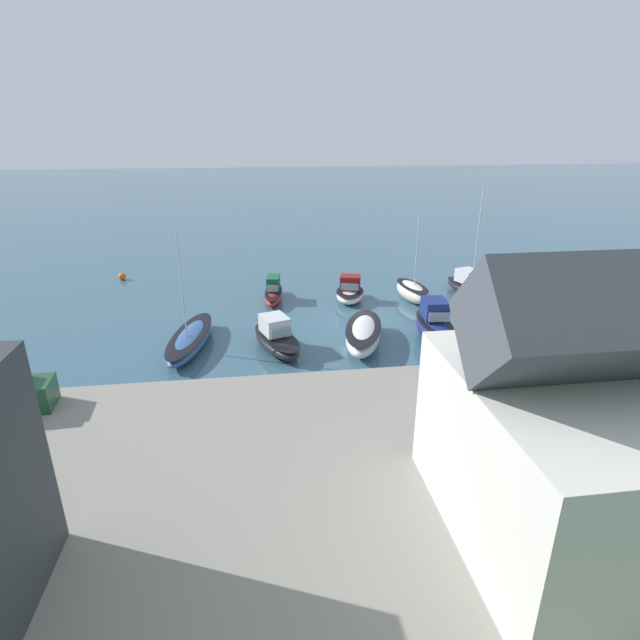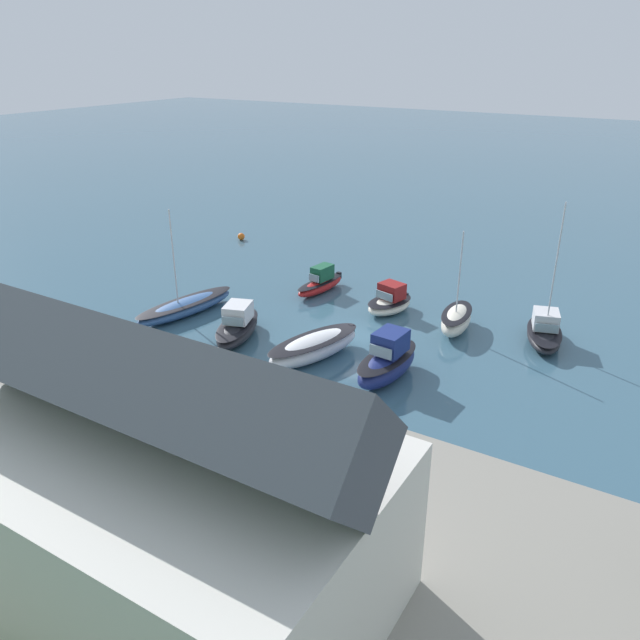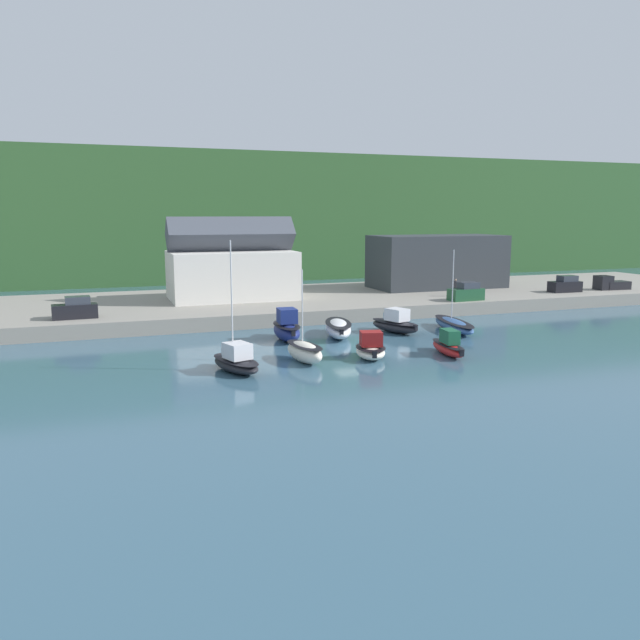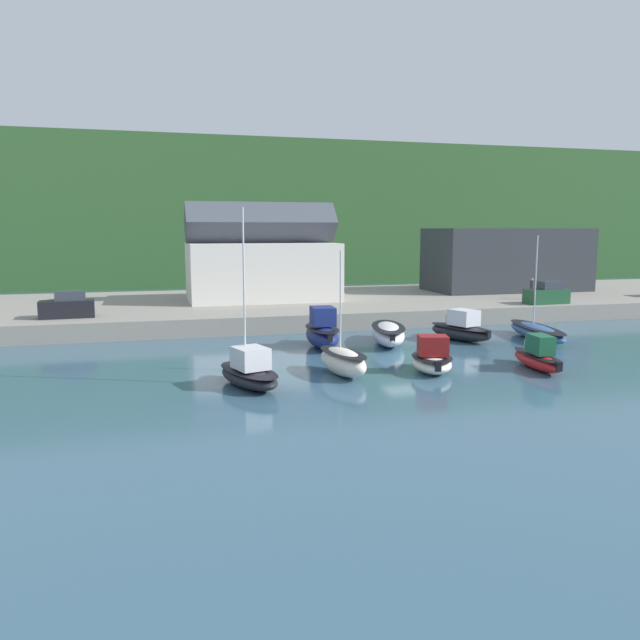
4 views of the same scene
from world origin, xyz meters
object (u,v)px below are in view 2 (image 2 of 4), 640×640
moored_boat_3 (186,307)px  moored_boat_6 (390,302)px  moored_boat_1 (314,347)px  moored_boat_5 (456,320)px  moored_boat_2 (238,326)px  mooring_buoy_0 (241,237)px  moored_boat_0 (388,362)px  moored_boat_7 (321,283)px  moored_boat_4 (544,332)px

moored_boat_3 → moored_boat_6: moored_boat_3 is taller
moored_boat_1 → moored_boat_5: moored_boat_5 is taller
moored_boat_3 → moored_boat_2: bearing=177.5°
mooring_buoy_0 → moored_boat_0: bearing=143.7°
moored_boat_1 → moored_boat_7: bearing=-44.6°
mooring_buoy_0 → moored_boat_5: bearing=159.4°
moored_boat_0 → moored_boat_1: 5.16m
moored_boat_5 → mooring_buoy_0: size_ratio=10.02×
moored_boat_2 → mooring_buoy_0: size_ratio=8.68×
moored_boat_3 → moored_boat_7: moored_boat_3 is taller
moored_boat_0 → moored_boat_4: (-6.90, -9.95, -0.32)m
moored_boat_0 → moored_boat_5: bearing=-93.4°
moored_boat_4 → moored_boat_5: 5.87m
moored_boat_0 → moored_boat_6: (4.28, -9.39, -0.32)m
moored_boat_1 → moored_boat_3: bearing=10.8°
moored_boat_4 → moored_boat_0: bearing=38.2°
moored_boat_1 → moored_boat_4: (-12.06, -9.99, -0.01)m
moored_boat_4 → moored_boat_7: size_ratio=1.73×
moored_boat_0 → moored_boat_1: bearing=4.5°
moored_boat_1 → moored_boat_2: moored_boat_2 is taller
moored_boat_0 → moored_boat_1: (5.16, 0.04, -0.31)m
moored_boat_2 → moored_boat_7: (-0.32, -10.48, -0.10)m
moored_boat_2 → moored_boat_5: 15.24m
moored_boat_4 → moored_boat_6: 11.19m
moored_boat_4 → mooring_buoy_0: size_ratio=13.32×
moored_boat_1 → moored_boat_6: 9.48m
moored_boat_3 → moored_boat_4: (-24.04, -8.82, 0.19)m
moored_boat_3 → moored_boat_0: bearing=-174.3°
moored_boat_6 → moored_boat_7: (6.65, -0.97, -0.04)m
moored_boat_2 → moored_boat_3: (5.90, -1.25, -0.25)m
moored_boat_0 → moored_boat_3: size_ratio=0.68×
moored_boat_4 → moored_boat_3: bearing=3.1°
moored_boat_4 → mooring_buoy_0: 33.72m
moored_boat_1 → moored_boat_7: moored_boat_7 is taller
moored_boat_3 → mooring_buoy_0: (8.49, -17.67, -0.26)m
moored_boat_1 → moored_boat_2: 6.09m
moored_boat_1 → mooring_buoy_0: 27.83m
moored_boat_0 → moored_boat_3: bearing=0.3°
moored_boat_0 → moored_boat_2: bearing=4.7°
moored_boat_6 → moored_boat_2: bearing=68.9°
moored_boat_2 → moored_boat_6: moored_boat_2 is taller
moored_boat_5 → mooring_buoy_0: bearing=-28.8°
moored_boat_2 → moored_boat_4: size_ratio=0.65×
moored_boat_6 → moored_boat_4: bearing=-162.1°
moored_boat_5 → moored_boat_7: 12.18m
moored_boat_2 → moored_boat_5: moored_boat_5 is taller
moored_boat_1 → moored_boat_3: moored_boat_3 is taller
moored_boat_6 → mooring_buoy_0: moored_boat_6 is taller
moored_boat_5 → moored_boat_1: bearing=46.1°
moored_boat_0 → moored_boat_6: 10.33m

